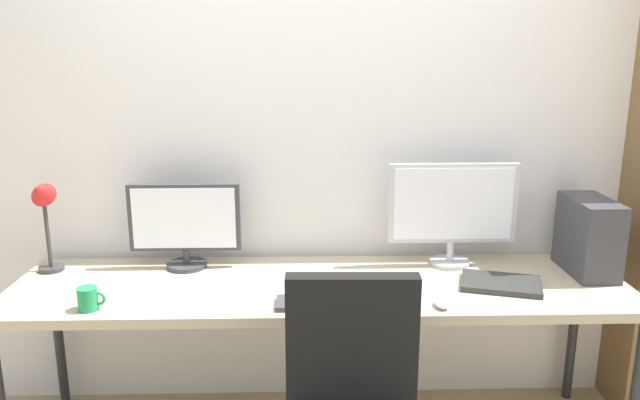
% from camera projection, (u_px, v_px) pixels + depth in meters
% --- Properties ---
extents(wall_back, '(5.00, 0.10, 2.60)m').
position_uv_depth(wall_back, '(318.00, 137.00, 2.86)').
color(wall_back, silver).
rests_on(wall_back, ground_plane).
extents(desk, '(2.60, 0.68, 0.74)m').
position_uv_depth(desk, '(320.00, 293.00, 2.60)').
color(desk, tan).
rests_on(desk, ground_plane).
extents(monitor_left, '(0.50, 0.18, 0.38)m').
position_uv_depth(monitor_left, '(185.00, 223.00, 2.73)').
color(monitor_left, '#38383D').
rests_on(monitor_left, desk).
extents(monitor_right, '(0.58, 0.18, 0.47)m').
position_uv_depth(monitor_right, '(452.00, 209.00, 2.74)').
color(monitor_right, silver).
rests_on(monitor_right, desk).
extents(pc_tower, '(0.17, 0.34, 0.33)m').
position_uv_depth(pc_tower, '(588.00, 236.00, 2.67)').
color(pc_tower, '#38383D').
rests_on(pc_tower, desk).
extents(desk_lamp, '(0.11, 0.15, 0.44)m').
position_uv_depth(desk_lamp, '(42.00, 208.00, 2.64)').
color(desk_lamp, '#333333').
rests_on(desk_lamp, desk).
extents(keyboard_main, '(0.35, 0.13, 0.02)m').
position_uv_depth(keyboard_main, '(322.00, 303.00, 2.36)').
color(keyboard_main, '#38383D').
rests_on(keyboard_main, desk).
extents(computer_mouse, '(0.06, 0.10, 0.03)m').
position_uv_depth(computer_mouse, '(442.00, 303.00, 2.34)').
color(computer_mouse, silver).
rests_on(computer_mouse, desk).
extents(laptop_closed, '(0.37, 0.30, 0.02)m').
position_uv_depth(laptop_closed, '(501.00, 284.00, 2.55)').
color(laptop_closed, '#2D2D2D').
rests_on(laptop_closed, desk).
extents(coffee_mug, '(0.11, 0.08, 0.09)m').
position_uv_depth(coffee_mug, '(88.00, 299.00, 2.31)').
color(coffee_mug, '#1E8C4C').
rests_on(coffee_mug, desk).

